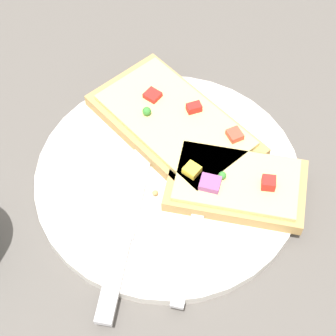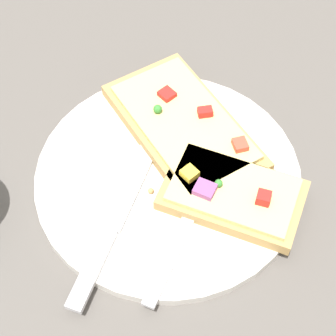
{
  "view_description": "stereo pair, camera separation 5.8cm",
  "coord_description": "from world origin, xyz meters",
  "px_view_note": "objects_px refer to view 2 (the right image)",
  "views": [
    {
      "loc": [
        0.01,
        0.33,
        0.5
      ],
      "look_at": [
        0.0,
        0.0,
        0.02
      ],
      "focal_mm": 60.0,
      "sensor_mm": 36.0,
      "label": 1
    },
    {
      "loc": [
        -0.05,
        0.32,
        0.5
      ],
      "look_at": [
        0.0,
        0.0,
        0.02
      ],
      "focal_mm": 60.0,
      "sensor_mm": 36.0,
      "label": 2
    }
  ],
  "objects_px": {
    "fork": "(196,202)",
    "pizza_slice_corner": "(232,194)",
    "knife": "(114,222)",
    "plate": "(168,177)",
    "pizza_slice_main": "(184,126)"
  },
  "relations": [
    {
      "from": "plate",
      "to": "knife",
      "type": "distance_m",
      "value": 0.08
    },
    {
      "from": "plate",
      "to": "pizza_slice_corner",
      "type": "relative_size",
      "value": 1.82
    },
    {
      "from": "knife",
      "to": "pizza_slice_corner",
      "type": "relative_size",
      "value": 1.46
    },
    {
      "from": "plate",
      "to": "fork",
      "type": "bearing_deg",
      "value": 136.35
    },
    {
      "from": "fork",
      "to": "pizza_slice_corner",
      "type": "relative_size",
      "value": 1.37
    },
    {
      "from": "plate",
      "to": "pizza_slice_corner",
      "type": "distance_m",
      "value": 0.07
    },
    {
      "from": "knife",
      "to": "pizza_slice_corner",
      "type": "distance_m",
      "value": 0.12
    },
    {
      "from": "fork",
      "to": "knife",
      "type": "bearing_deg",
      "value": 128.89
    },
    {
      "from": "knife",
      "to": "pizza_slice_corner",
      "type": "bearing_deg",
      "value": -56.71
    },
    {
      "from": "plate",
      "to": "fork",
      "type": "xyz_separation_m",
      "value": [
        -0.03,
        0.03,
        0.01
      ]
    },
    {
      "from": "knife",
      "to": "pizza_slice_main",
      "type": "height_order",
      "value": "pizza_slice_main"
    },
    {
      "from": "fork",
      "to": "knife",
      "type": "xyz_separation_m",
      "value": [
        0.08,
        0.04,
        -0.0
      ]
    },
    {
      "from": "pizza_slice_corner",
      "to": "fork",
      "type": "bearing_deg",
      "value": 30.49
    },
    {
      "from": "plate",
      "to": "pizza_slice_main",
      "type": "xyz_separation_m",
      "value": [
        -0.01,
        -0.06,
        0.02
      ]
    },
    {
      "from": "fork",
      "to": "pizza_slice_main",
      "type": "bearing_deg",
      "value": 30.08
    }
  ]
}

